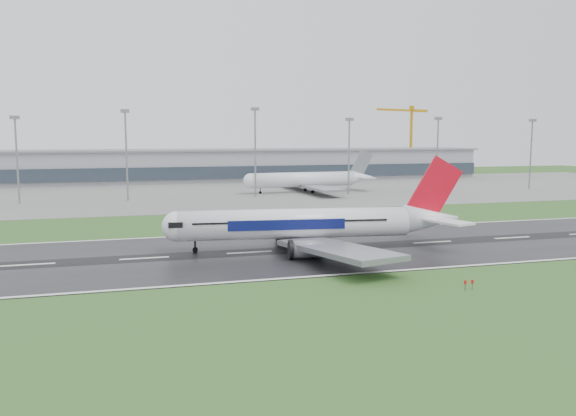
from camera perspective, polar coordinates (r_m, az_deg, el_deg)
name	(u,v)px	position (r m, az deg, el deg)	size (l,w,h in m)	color
ground	(432,243)	(127.63, 14.06, -3.33)	(520.00, 520.00, 0.00)	#29531E
runway	(432,242)	(127.62, 14.06, -3.31)	(400.00, 45.00, 0.10)	black
apron	(281,190)	(243.09, -0.70, 1.81)	(400.00, 130.00, 0.08)	slate
terminal	(251,165)	(300.75, -3.69, 4.26)	(240.00, 36.00, 15.00)	gray
main_airliner	(316,205)	(115.19, 2.75, 0.29)	(60.30, 57.43, 17.80)	white
parked_airliner	(308,172)	(232.25, 1.97, 3.61)	(56.37, 52.48, 16.52)	white
tower_crane	(411,140)	(348.79, 12.06, 6.59)	(40.44, 2.21, 40.26)	#BE7F0E
floodmast_0	(17,162)	(211.72, -25.18, 4.13)	(0.64, 0.64, 28.06)	gray
floodmast_1	(127,157)	(208.85, -15.66, 4.86)	(0.64, 0.64, 30.56)	gray
floodmast_2	(255,154)	(213.91, -3.25, 5.32)	(0.64, 0.64, 31.77)	gray
floodmast_3	(349,158)	(224.92, 6.04, 4.95)	(0.64, 0.64, 28.33)	gray
floodmast_4	(437,156)	(241.72, 14.52, 4.98)	(0.64, 0.64, 28.94)	gray
floodmast_5	(531,156)	(266.98, 22.85, 4.79)	(0.64, 0.64, 28.53)	gray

